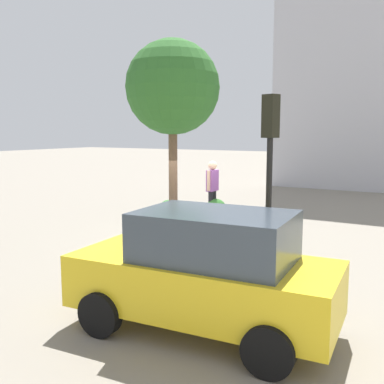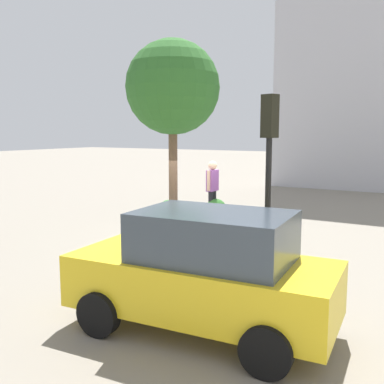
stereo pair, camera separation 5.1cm
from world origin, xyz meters
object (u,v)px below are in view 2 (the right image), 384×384
Objects in this scene: planter_ledge at (192,230)px; plaza_tree at (173,88)px; sedan_parked at (204,271)px; skateboarder at (212,185)px; traffic_light_median at (269,160)px; passerby_with_bag at (272,242)px; skateboard at (212,218)px.

planter_ledge is 4.49m from plaza_tree.
plaza_tree is 7.83m from sedan_parked.
planter_ledge is 1.99× the size of skateboarder.
traffic_light_median reaches higher than planter_ledge.
traffic_light_median reaches higher than skateboarder.
planter_ledge is 6.56m from sedan_parked.
passerby_with_bag is (-0.03, -3.19, -0.18)m from sedan_parked.
traffic_light_median is at bearing -99.02° from sedan_parked.
plaza_tree is at bearing -28.85° from passerby_with_bag.
skateboarder is at bearing -42.24° from passerby_with_bag.
plaza_tree is 3.13× the size of skateboarder.
skateboard is at bearing -42.24° from passerby_with_bag.
sedan_parked is at bearing 89.48° from passerby_with_bag.
skateboard is at bearing -141.57° from planter_ledge.
skateboarder reaches higher than skateboard.
sedan_parked is (-2.97, 5.92, 0.38)m from skateboard.
skateboard reaches higher than planter_ledge.
sedan_parked reaches higher than planter_ledge.
skateboard is 0.46× the size of skateboarder.
sedan_parked is at bearing 122.23° from planter_ledge.
skateboard is 5.50m from traffic_light_median.
passerby_with_bag is (0.30, -1.12, -1.95)m from traffic_light_median.
planter_ledge is at bearing 38.43° from skateboarder.
planter_ledge is 0.86× the size of traffic_light_median.
passerby_with_bag reaches higher than planter_ledge.
skateboard is 1.05m from skateboarder.
skateboard is at bearing -49.36° from traffic_light_median.
skateboard is at bearing -161.32° from plaza_tree.
traffic_light_median is 2.69× the size of passerby_with_bag.
plaza_tree is 3.65× the size of passerby_with_bag.
planter_ledge is 2.32× the size of passerby_with_bag.
skateboarder is 4.14m from passerby_with_bag.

